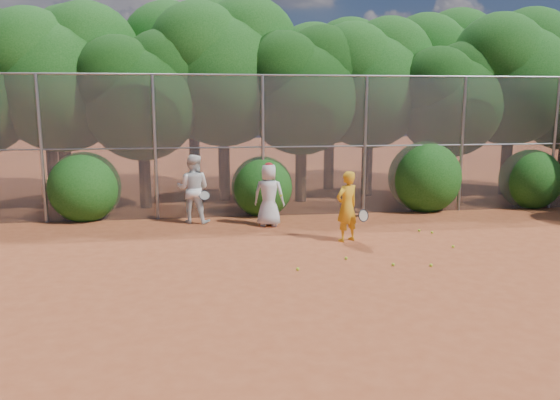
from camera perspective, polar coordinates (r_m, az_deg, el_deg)
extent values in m
plane|color=#A04624|center=(10.34, 7.53, -8.34)|extent=(80.00, 80.00, 0.00)
cylinder|color=gray|center=(16.07, -23.68, 4.84)|extent=(0.09, 0.09, 4.00)
cylinder|color=gray|center=(15.53, -12.92, 5.28)|extent=(0.09, 0.09, 4.00)
cylinder|color=gray|center=(15.57, -1.81, 5.55)|extent=(0.09, 0.09, 4.00)
cylinder|color=gray|center=(16.17, 8.87, 5.61)|extent=(0.09, 0.09, 4.00)
cylinder|color=gray|center=(17.28, 18.48, 5.50)|extent=(0.09, 0.09, 4.00)
cylinder|color=gray|center=(18.81, 26.73, 5.28)|extent=(0.09, 0.09, 4.00)
cylinder|color=gray|center=(15.67, 1.88, 12.90)|extent=(20.00, 0.05, 0.05)
cylinder|color=gray|center=(15.71, 1.84, 5.59)|extent=(20.00, 0.04, 0.04)
cube|color=slate|center=(15.71, 1.84, 5.59)|extent=(20.00, 0.02, 4.00)
cylinder|color=black|center=(18.55, -21.47, 3.31)|extent=(0.38, 0.38, 2.52)
sphere|color=#144812|center=(18.44, -21.99, 10.94)|extent=(4.03, 4.03, 4.03)
sphere|color=#144812|center=(18.72, -19.43, 14.17)|extent=(3.23, 3.23, 3.23)
sphere|color=#144812|center=(18.37, -24.58, 13.29)|extent=(3.02, 3.02, 3.02)
cylinder|color=black|center=(17.46, -13.96, 2.75)|extent=(0.36, 0.36, 2.17)
sphere|color=black|center=(17.32, -14.26, 9.74)|extent=(3.47, 3.47, 3.47)
sphere|color=black|center=(17.63, -11.97, 12.66)|extent=(2.78, 2.78, 2.78)
sphere|color=black|center=(17.15, -16.52, 11.95)|extent=(2.60, 2.60, 2.60)
cylinder|color=black|center=(18.34, -5.87, 4.12)|extent=(0.39, 0.39, 2.66)
sphere|color=#144812|center=(18.25, -6.02, 12.28)|extent=(4.26, 4.26, 4.26)
sphere|color=#144812|center=(18.79, -3.44, 15.51)|extent=(3.40, 3.40, 3.40)
sphere|color=#144812|center=(17.97, -8.49, 14.98)|extent=(3.19, 3.19, 3.19)
cylinder|color=black|center=(18.04, 2.19, 3.44)|extent=(0.37, 0.37, 2.27)
sphere|color=black|center=(17.91, 2.24, 10.54)|extent=(3.64, 3.64, 3.64)
sphere|color=black|center=(18.44, 4.35, 13.35)|extent=(2.91, 2.91, 2.91)
sphere|color=black|center=(17.56, 0.32, 12.93)|extent=(2.73, 2.73, 2.73)
cylinder|color=black|center=(19.39, 9.08, 4.06)|extent=(0.38, 0.38, 2.45)
sphere|color=#144812|center=(19.28, 9.29, 11.17)|extent=(3.92, 3.92, 3.92)
sphere|color=#144812|center=(19.94, 11.25, 13.90)|extent=(3.14, 3.14, 3.14)
sphere|color=#144812|center=(18.84, 7.58, 13.63)|extent=(2.94, 2.94, 2.94)
cylinder|color=black|center=(19.38, 17.03, 3.22)|extent=(0.36, 0.36, 2.10)
sphere|color=black|center=(19.25, 17.36, 9.30)|extent=(3.36, 3.36, 3.36)
sphere|color=black|center=(19.86, 18.86, 11.67)|extent=(2.69, 2.69, 2.69)
sphere|color=black|center=(18.78, 16.15, 11.40)|extent=(2.52, 2.52, 2.52)
cylinder|color=black|center=(21.05, 22.58, 4.08)|extent=(0.39, 0.39, 2.59)
sphere|color=#144812|center=(20.96, 23.06, 10.99)|extent=(4.14, 4.14, 4.14)
sphere|color=#144812|center=(21.79, 24.61, 13.55)|extent=(3.32, 3.32, 3.32)
sphere|color=#144812|center=(20.37, 21.89, 13.45)|extent=(3.11, 3.11, 3.11)
sphere|color=black|center=(21.21, 27.14, 11.54)|extent=(2.77, 2.77, 2.77)
cylinder|color=black|center=(21.01, -22.72, 4.11)|extent=(0.39, 0.39, 2.62)
sphere|color=#144812|center=(20.92, -23.21, 11.12)|extent=(4.20, 4.20, 4.20)
sphere|color=#144812|center=(21.19, -20.86, 14.10)|extent=(3.36, 3.36, 3.36)
sphere|color=#144812|center=(20.86, -25.61, 13.27)|extent=(3.15, 3.15, 3.15)
cylinder|color=black|center=(20.51, -8.91, 4.90)|extent=(0.40, 0.40, 2.80)
sphere|color=#144812|center=(20.44, -9.13, 12.57)|extent=(4.48, 4.48, 4.48)
sphere|color=#144812|center=(20.97, -6.66, 15.64)|extent=(3.58, 3.58, 3.58)
sphere|color=#144812|center=(20.19, -11.53, 15.08)|extent=(3.36, 3.36, 3.36)
cylinder|color=black|center=(20.66, 5.12, 4.63)|extent=(0.38, 0.38, 2.52)
sphere|color=#144812|center=(20.57, 5.24, 11.49)|extent=(4.03, 4.03, 4.03)
sphere|color=#144812|center=(21.20, 7.21, 14.14)|extent=(3.23, 3.23, 3.23)
sphere|color=#144812|center=(20.16, 3.47, 13.83)|extent=(3.02, 3.02, 3.02)
cylinder|color=black|center=(22.66, 15.97, 5.04)|extent=(0.40, 0.40, 2.73)
sphere|color=#144812|center=(22.59, 16.32, 11.80)|extent=(4.37, 4.37, 4.37)
sphere|color=#144812|center=(23.41, 18.02, 14.33)|extent=(3.49, 3.49, 3.49)
sphere|color=#144812|center=(22.03, 14.92, 14.20)|extent=(3.28, 3.28, 3.28)
sphere|color=#144812|center=(16.23, -19.74, 1.59)|extent=(2.00, 2.00, 2.00)
sphere|color=#144812|center=(15.99, -1.90, 1.71)|extent=(1.80, 1.80, 1.80)
sphere|color=#144812|center=(17.22, 14.89, 2.65)|extent=(2.20, 2.20, 2.20)
sphere|color=#144812|center=(18.88, 24.71, 2.24)|extent=(1.90, 1.90, 1.90)
imported|color=gold|center=(12.96, 7.00, -0.67)|extent=(0.73, 0.64, 1.68)
torus|color=black|center=(12.90, 8.71, -1.62)|extent=(0.31, 0.20, 0.30)
cylinder|color=black|center=(13.07, 8.10, -1.65)|extent=(0.14, 0.27, 0.09)
imported|color=silver|center=(14.45, -1.17, 0.53)|extent=(0.94, 0.75, 1.68)
ellipsoid|color=#B3191E|center=(14.33, -1.18, 3.68)|extent=(0.22, 0.22, 0.13)
sphere|color=#B4D226|center=(14.29, 0.12, 0.47)|extent=(0.07, 0.07, 0.07)
imported|color=white|center=(15.01, -9.06, 1.16)|extent=(1.07, 0.94, 1.87)
torus|color=black|center=(14.74, -7.89, 0.48)|extent=(0.32, 0.22, 0.26)
cylinder|color=black|center=(14.93, -7.93, 0.10)|extent=(0.05, 0.25, 0.19)
sphere|color=#B4D226|center=(11.46, 15.50, -6.58)|extent=(0.07, 0.07, 0.07)
sphere|color=#B4D226|center=(14.27, 15.60, -3.27)|extent=(0.07, 0.07, 0.07)
sphere|color=#B4D226|center=(11.33, 11.74, -6.61)|extent=(0.07, 0.07, 0.07)
sphere|color=#B4D226|center=(13.04, 17.64, -4.65)|extent=(0.07, 0.07, 0.07)
sphere|color=#B4D226|center=(10.81, 1.87, -7.22)|extent=(0.07, 0.07, 0.07)
sphere|color=#B4D226|center=(14.39, 14.34, -3.09)|extent=(0.07, 0.07, 0.07)
sphere|color=#B4D226|center=(11.61, 6.93, -6.05)|extent=(0.07, 0.07, 0.07)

